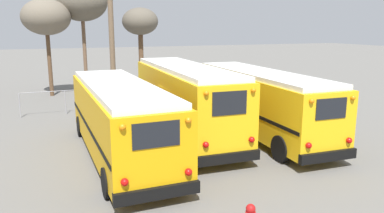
% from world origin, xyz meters
% --- Properties ---
extents(ground_plane, '(160.00, 160.00, 0.00)m').
position_xyz_m(ground_plane, '(0.00, 0.00, 0.00)').
color(ground_plane, '#66635E').
extents(school_bus_0, '(2.68, 9.86, 2.93)m').
position_xyz_m(school_bus_0, '(-3.37, -0.89, 1.60)').
color(school_bus_0, '#E5A00C').
rests_on(school_bus_0, ground).
extents(school_bus_1, '(2.78, 9.91, 3.32)m').
position_xyz_m(school_bus_1, '(-0.00, 0.83, 1.81)').
color(school_bus_1, yellow).
rests_on(school_bus_1, ground).
extents(school_bus_2, '(2.78, 10.17, 3.03)m').
position_xyz_m(school_bus_2, '(3.37, -0.21, 1.66)').
color(school_bus_2, yellow).
rests_on(school_bus_2, ground).
extents(utility_pole, '(1.80, 0.34, 9.45)m').
position_xyz_m(utility_pole, '(-1.70, 9.68, 4.84)').
color(utility_pole, brown).
rests_on(utility_pole, ground).
extents(bare_tree_0, '(2.82, 2.82, 6.53)m').
position_xyz_m(bare_tree_0, '(1.40, 14.35, 5.35)').
color(bare_tree_0, brown).
rests_on(bare_tree_0, ground).
extents(bare_tree_1, '(3.82, 3.82, 8.31)m').
position_xyz_m(bare_tree_1, '(-2.86, 15.22, 6.84)').
color(bare_tree_1, brown).
rests_on(bare_tree_1, ground).
extents(bare_tree_2, '(3.45, 3.45, 7.04)m').
position_xyz_m(bare_tree_2, '(-5.49, 14.37, 5.70)').
color(bare_tree_2, brown).
rests_on(bare_tree_2, ground).
extents(fence_line, '(14.81, 0.06, 1.42)m').
position_xyz_m(fence_line, '(0.00, 7.67, 0.98)').
color(fence_line, '#939399').
rests_on(fence_line, ground).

